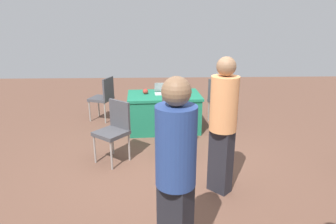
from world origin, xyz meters
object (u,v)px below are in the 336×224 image
chair_tucked_right (175,122)px  person_presenter (223,120)px  table_foreground (164,112)px  yarn_ball (145,91)px  scissors_red (188,93)px  chair_near_front (114,127)px  person_attendee_browsing (176,169)px  chair_tucked_left (219,98)px  chair_aisle (104,96)px  laptop_silver (163,92)px

chair_tucked_right → person_presenter: size_ratio=0.55×
table_foreground → person_presenter: bearing=106.6°
yarn_ball → scissors_red: 0.87m
chair_near_front → person_attendee_browsing: 2.37m
scissors_red → person_presenter: bearing=55.3°
chair_tucked_left → person_attendee_browsing: size_ratio=0.53×
chair_near_front → person_attendee_browsing: (-0.83, 2.17, 0.44)m
chair_tucked_right → table_foreground: bearing=-79.5°
chair_near_front → yarn_ball: (-0.44, -1.39, 0.23)m
person_attendee_browsing → person_presenter: bearing=-77.8°
person_attendee_browsing → scissors_red: 3.65m
chair_tucked_left → chair_aisle: (2.51, -0.25, 0.02)m
person_attendee_browsing → chair_tucked_left: bearing=-66.4°
chair_near_front → chair_tucked_left: bearing=-100.3°
chair_tucked_right → person_attendee_browsing: person_attendee_browsing is taller
table_foreground → yarn_ball: bearing=-5.5°
laptop_silver → yarn_ball: laptop_silver is taller
person_presenter → scissors_red: person_presenter is taller
chair_tucked_left → scissors_red: 0.79m
laptop_silver → chair_tucked_right: bearing=94.0°
table_foreground → chair_near_front: bearing=59.1°
chair_aisle → laptop_silver: (-1.29, 0.55, 0.22)m
laptop_silver → table_foreground: bearing=108.3°
chair_tucked_right → yarn_ball: bearing=-63.5°
scissors_red → yarn_ball: bearing=-36.7°
person_attendee_browsing → table_foreground: bearing=-49.3°
person_presenter → laptop_silver: (0.71, -2.36, -0.22)m
chair_tucked_right → chair_aisle: 2.31m
chair_near_front → chair_tucked_right: chair_tucked_right is taller
chair_tucked_left → person_attendee_browsing: 4.10m
chair_near_front → chair_tucked_right: bearing=-130.1°
person_presenter → table_foreground: bearing=-27.9°
laptop_silver → scissors_red: 0.52m
table_foreground → chair_aisle: bearing=-25.2°
chair_near_front → laptop_silver: bearing=-80.0°
chair_near_front → person_presenter: bearing=-173.1°
yarn_ball → scissors_red: bearing=-177.5°
chair_tucked_right → yarn_ball: chair_tucked_right is taller
table_foreground → chair_tucked_left: bearing=-162.7°
table_foreground → scissors_red: 0.62m
chair_tucked_left → table_foreground: bearing=-102.3°
chair_tucked_left → person_presenter: (0.51, 2.66, 0.45)m
person_attendee_browsing → chair_aisle: bearing=-31.8°
chair_tucked_right → person_attendee_browsing: size_ratio=0.55×
person_presenter → scissors_red: size_ratio=9.87×
person_attendee_browsing → laptop_silver: bearing=-48.9°
table_foreground → chair_tucked_right: (-0.15, 1.17, 0.20)m
table_foreground → scissors_red: size_ratio=8.31×
chair_tucked_left → laptop_silver: bearing=-105.5°
chair_aisle → laptop_silver: bearing=-93.2°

